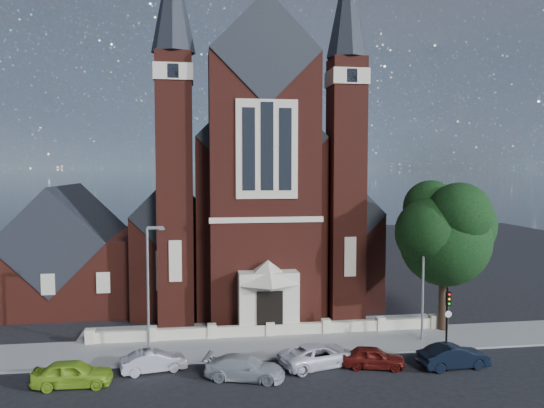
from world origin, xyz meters
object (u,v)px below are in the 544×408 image
(parish_hall, at_px, (67,257))
(car_dark_red, at_px, (373,357))
(car_silver_b, at_px, (245,368))
(car_lime_van, at_px, (73,373))
(traffic_signal, at_px, (448,309))
(car_silver_a, at_px, (154,361))
(car_white_suv, at_px, (319,355))
(street_lamp_left, at_px, (149,282))
(street_tree, at_px, (448,235))
(car_navy, at_px, (454,356))
(church, at_px, (247,203))
(street_lamp_right, at_px, (424,274))

(parish_hall, bearing_deg, car_dark_red, -40.48)
(car_silver_b, bearing_deg, car_lime_van, 105.15)
(traffic_signal, xyz_separation_m, car_silver_a, (-18.49, -1.24, -1.97))
(car_white_suv, bearing_deg, traffic_signal, -95.45)
(street_lamp_left, bearing_deg, car_dark_red, -17.30)
(car_white_suv, bearing_deg, parish_hall, 29.13)
(parish_hall, bearing_deg, traffic_signal, -29.98)
(street_tree, distance_m, car_silver_a, 21.55)
(car_navy, bearing_deg, traffic_signal, -24.92)
(church, relative_size, street_lamp_left, 4.31)
(street_tree, height_order, car_dark_red, street_tree)
(street_lamp_left, distance_m, traffic_signal, 19.08)
(car_lime_van, height_order, car_silver_b, car_lime_van)
(street_lamp_left, relative_size, car_silver_a, 2.18)
(car_silver_b, distance_m, car_navy, 12.24)
(street_lamp_left, bearing_deg, car_lime_van, -130.65)
(car_white_suv, bearing_deg, car_lime_van, 76.80)
(street_lamp_left, bearing_deg, car_navy, -15.05)
(traffic_signal, bearing_deg, street_lamp_left, 175.24)
(car_white_suv, height_order, car_navy, car_navy)
(car_navy, bearing_deg, street_lamp_left, 70.23)
(street_tree, height_order, car_navy, street_tree)
(traffic_signal, distance_m, car_dark_red, 6.63)
(parish_hall, distance_m, car_silver_a, 19.15)
(street_lamp_right, height_order, car_lime_van, street_lamp_right)
(street_lamp_right, bearing_deg, car_lime_van, -168.77)
(parish_hall, bearing_deg, street_tree, -23.26)
(parish_hall, relative_size, car_navy, 2.94)
(street_lamp_left, distance_m, car_silver_a, 4.90)
(street_lamp_right, bearing_deg, church, 118.04)
(traffic_signal, relative_size, car_dark_red, 1.09)
(parish_hall, height_order, car_silver_a, parish_hall)
(church, relative_size, car_white_suv, 7.26)
(parish_hall, height_order, car_white_suv, parish_hall)
(church, height_order, car_silver_b, church)
(traffic_signal, bearing_deg, car_white_suv, -168.43)
(street_lamp_left, xyz_separation_m, car_lime_van, (-3.70, -4.31, -3.89))
(street_tree, relative_size, car_white_suv, 2.23)
(street_lamp_left, distance_m, car_navy, 18.78)
(parish_hall, bearing_deg, car_navy, -36.01)
(street_lamp_left, xyz_separation_m, car_navy, (17.74, -4.77, -3.91))
(street_tree, height_order, street_lamp_left, street_tree)
(street_lamp_right, xyz_separation_m, car_silver_b, (-12.51, -4.65, -3.95))
(traffic_signal, height_order, car_silver_a, traffic_signal)
(parish_hall, xyz_separation_m, car_lime_van, (4.39, -18.31, -3.30))
(church, xyz_separation_m, parish_hall, (-16.00, -4.94, -4.17))
(car_silver_b, xyz_separation_m, car_white_suv, (4.52, 1.25, 0.02))
(church, distance_m, car_silver_b, 24.88)
(church, xyz_separation_m, car_navy, (9.83, -23.71, -7.50))
(car_silver_b, bearing_deg, car_white_suv, -57.25)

